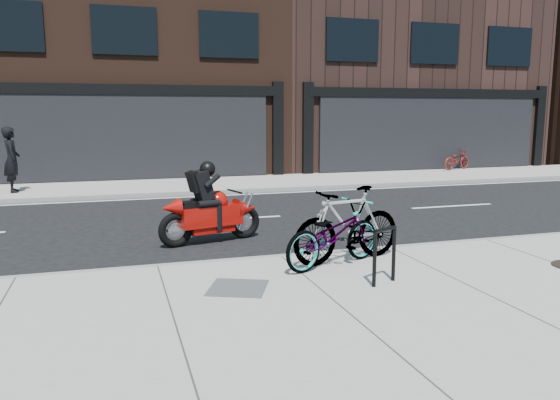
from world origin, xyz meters
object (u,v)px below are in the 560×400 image
object	(u,v)px
bike_rack	(385,251)
bicycle_far	(457,159)
motorcycle	(215,209)
pedestrian	(12,160)
bicycle_front	(333,234)
utility_grate	(238,288)
bicycle_rear	(348,225)

from	to	relation	value
bike_rack	bicycle_far	distance (m)	16.29
motorcycle	pedestrian	xyz separation A→B (m)	(-4.68, 7.46, 0.46)
bike_rack	bicycle_front	world-z (taller)	bicycle_front
bike_rack	pedestrian	size ratio (longest dim) A/B	0.41
utility_grate	bicycle_rear	bearing A→B (deg)	22.35
motorcycle	bicycle_front	bearing A→B (deg)	-77.57
bicycle_front	utility_grate	distance (m)	1.84
motorcycle	pedestrian	size ratio (longest dim) A/B	1.07
motorcycle	utility_grate	bearing A→B (deg)	-110.12
bicycle_front	utility_grate	world-z (taller)	bicycle_front
bicycle_far	bicycle_rear	bearing A→B (deg)	117.75
bicycle_far	bicycle_front	bearing A→B (deg)	117.27
bicycle_far	bike_rack	bearing A→B (deg)	120.55
bike_rack	bicycle_rear	distance (m)	1.21
bicycle_front	pedestrian	bearing A→B (deg)	9.37
motorcycle	bicycle_far	world-z (taller)	motorcycle
bike_rack	motorcycle	xyz separation A→B (m)	(-1.68, 3.67, 0.04)
pedestrian	bike_rack	bearing A→B (deg)	-161.67
utility_grate	bicycle_far	bearing A→B (deg)	45.83
bicycle_far	motorcycle	bearing A→B (deg)	106.61
bike_rack	motorcycle	world-z (taller)	motorcycle
bike_rack	utility_grate	bearing A→B (deg)	168.81
bicycle_rear	bicycle_far	bearing A→B (deg)	126.92
bike_rack	pedestrian	bearing A→B (deg)	119.73
motorcycle	bicycle_far	bearing A→B (deg)	22.96
bicycle_front	motorcycle	world-z (taller)	motorcycle
bike_rack	bicycle_far	size ratio (longest dim) A/B	0.49
bicycle_rear	motorcycle	distance (m)	2.98
bicycle_front	bike_rack	bearing A→B (deg)	175.69
bicycle_far	pedestrian	bearing A→B (deg)	74.58
bicycle_rear	pedestrian	size ratio (longest dim) A/B	1.03
bicycle_rear	bicycle_far	distance (m)	15.38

